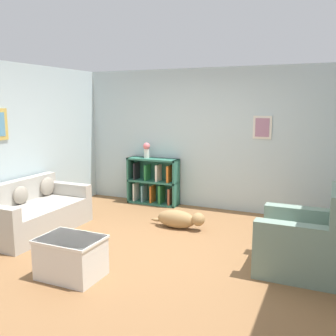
{
  "coord_description": "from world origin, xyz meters",
  "views": [
    {
      "loc": [
        2.13,
        -4.42,
        1.97
      ],
      "look_at": [
        0.0,
        0.4,
        1.05
      ],
      "focal_mm": 40.0,
      "sensor_mm": 36.0,
      "label": 1
    }
  ],
  "objects_px": {
    "recliner_chair": "(306,242)",
    "bookshelf": "(154,182)",
    "dog": "(179,219)",
    "coffee_table": "(71,256)",
    "couch": "(32,213)",
    "vase": "(147,149)"
  },
  "relations": [
    {
      "from": "recliner_chair",
      "to": "bookshelf",
      "type": "bearing_deg",
      "value": 145.78
    },
    {
      "from": "recliner_chair",
      "to": "dog",
      "type": "relative_size",
      "value": 1.09
    },
    {
      "from": "recliner_chair",
      "to": "coffee_table",
      "type": "relative_size",
      "value": 1.44
    },
    {
      "from": "recliner_chair",
      "to": "coffee_table",
      "type": "xyz_separation_m",
      "value": [
        -2.43,
        -1.23,
        -0.11
      ]
    },
    {
      "from": "bookshelf",
      "to": "recliner_chair",
      "type": "height_order",
      "value": "recliner_chair"
    },
    {
      "from": "couch",
      "to": "recliner_chair",
      "type": "bearing_deg",
      "value": 3.22
    },
    {
      "from": "bookshelf",
      "to": "vase",
      "type": "relative_size",
      "value": 3.41
    },
    {
      "from": "dog",
      "to": "couch",
      "type": "bearing_deg",
      "value": -152.63
    },
    {
      "from": "coffee_table",
      "to": "couch",
      "type": "bearing_deg",
      "value": 146.81
    },
    {
      "from": "recliner_chair",
      "to": "vase",
      "type": "height_order",
      "value": "vase"
    },
    {
      "from": "couch",
      "to": "coffee_table",
      "type": "height_order",
      "value": "couch"
    },
    {
      "from": "couch",
      "to": "coffee_table",
      "type": "bearing_deg",
      "value": -33.19
    },
    {
      "from": "bookshelf",
      "to": "couch",
      "type": "bearing_deg",
      "value": -114.44
    },
    {
      "from": "recliner_chair",
      "to": "coffee_table",
      "type": "bearing_deg",
      "value": -153.17
    },
    {
      "from": "vase",
      "to": "recliner_chair",
      "type": "bearing_deg",
      "value": -32.64
    },
    {
      "from": "bookshelf",
      "to": "dog",
      "type": "bearing_deg",
      "value": -49.13
    },
    {
      "from": "bookshelf",
      "to": "dog",
      "type": "relative_size",
      "value": 1.08
    },
    {
      "from": "couch",
      "to": "coffee_table",
      "type": "distance_m",
      "value": 1.84
    },
    {
      "from": "recliner_chair",
      "to": "coffee_table",
      "type": "distance_m",
      "value": 2.73
    },
    {
      "from": "couch",
      "to": "recliner_chair",
      "type": "distance_m",
      "value": 3.98
    },
    {
      "from": "couch",
      "to": "dog",
      "type": "relative_size",
      "value": 1.82
    },
    {
      "from": "couch",
      "to": "vase",
      "type": "height_order",
      "value": "vase"
    }
  ]
}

